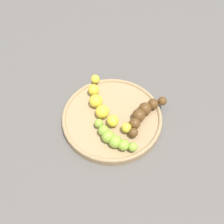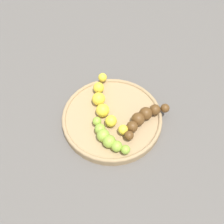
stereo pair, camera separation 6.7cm
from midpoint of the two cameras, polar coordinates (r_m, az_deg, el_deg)
The scene contains 5 objects.
ground_plane at distance 0.71m, azimuth 2.73°, elevation -1.99°, with size 2.40×2.40×0.00m, color #56514C.
fruit_bowl at distance 0.69m, azimuth 2.77°, elevation -1.43°, with size 0.25×0.25×0.02m.
banana_yellow at distance 0.69m, azimuth 1.08°, elevation 1.54°, with size 0.14×0.15×0.03m.
banana_green at distance 0.64m, azimuth 2.07°, elevation -5.51°, with size 0.06×0.12×0.03m.
banana_overripe at distance 0.68m, azimuth 9.41°, elevation -1.37°, with size 0.14×0.07×0.03m.
Camera 2 is at (0.34, 0.20, 0.59)m, focal length 44.02 mm.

